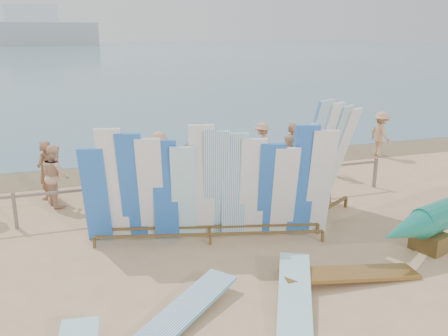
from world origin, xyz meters
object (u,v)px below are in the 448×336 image
object	(u,v)px
beachgoer_9	(262,145)
beachgoer_7	(290,151)
beachgoer_8	(290,162)
beachgoer_5	(201,145)
beach_chair_right	(181,185)
flat_board_c	(350,280)
beachgoer_1	(45,170)
beachgoer_extra_0	(381,134)
vendor_table	(283,215)
flat_board_e	(180,322)
side_surfboard_rack	(320,165)
beach_chair_left	(200,184)
beachgoer_2	(55,175)
beachgoer_10	(332,152)
beachgoer_3	(159,156)
flat_board_b	(294,307)
stroller	(231,176)
main_surfboard_rack	(210,189)
beachgoer_6	(219,163)
beachgoer_4	(208,164)

from	to	relation	value
beachgoer_9	beachgoer_7	bearing A→B (deg)	53.46
beachgoer_8	beachgoer_5	bearing A→B (deg)	-167.68
beachgoer_9	beachgoer_7	world-z (taller)	beachgoer_7
beachgoer_5	beach_chair_right	bearing A→B (deg)	-125.43
flat_board_c	beachgoer_1	xyz separation A→B (m)	(-5.52, 6.67, 0.83)
flat_board_c	beachgoer_extra_0	xyz separation A→B (m)	(6.25, 7.77, 0.85)
vendor_table	flat_board_e	bearing A→B (deg)	-133.03
side_surfboard_rack	beach_chair_left	distance (m)	3.81
beach_chair_right	beachgoer_7	distance (m)	3.73
beachgoer_2	beachgoer_10	distance (m)	8.45
vendor_table	beachgoer_2	xyz separation A→B (m)	(-5.08, 3.41, 0.49)
beachgoer_5	beachgoer_2	xyz separation A→B (m)	(-4.72, -2.38, 0.06)
beach_chair_right	beachgoer_8	world-z (taller)	beachgoer_8
flat_board_e	beachgoer_8	xyz separation A→B (m)	(4.70, 5.70, 0.81)
beachgoer_extra_0	beachgoer_3	size ratio (longest dim) A/B	1.08
side_surfboard_rack	beachgoer_8	bearing A→B (deg)	49.71
beachgoer_9	beachgoer_3	xyz separation A→B (m)	(-3.69, -0.53, 0.01)
flat_board_b	beachgoer_10	world-z (taller)	beachgoer_10
side_surfboard_rack	beachgoer_2	size ratio (longest dim) A/B	1.84
vendor_table	stroller	bearing A→B (deg)	97.79
main_surfboard_rack	beachgoer_1	distance (m)	5.45
flat_board_b	beachgoer_3	distance (m)	7.91
beach_chair_right	beachgoer_10	bearing A→B (deg)	-6.16
vendor_table	beachgoer_1	size ratio (longest dim) A/B	0.62
main_surfboard_rack	beachgoer_6	distance (m)	3.54
vendor_table	beachgoer_1	xyz separation A→B (m)	(-5.35, 4.06, 0.48)
flat_board_e	beachgoer_4	distance (m)	6.46
beachgoer_extra_0	beachgoer_8	xyz separation A→B (m)	(-4.92, -2.38, -0.04)
stroller	beachgoer_6	bearing A→B (deg)	176.22
main_surfboard_rack	beachgoer_1	world-z (taller)	main_surfboard_rack
vendor_table	flat_board_e	distance (m)	4.35
beachgoer_5	beachgoer_8	xyz separation A→B (m)	(1.87, -3.03, 0.03)
beachgoer_1	beachgoer_6	world-z (taller)	beachgoer_6
main_surfboard_rack	flat_board_b	world-z (taller)	main_surfboard_rack
vendor_table	beachgoer_3	size ratio (longest dim) A/B	0.66
beachgoer_1	beachgoer_extra_0	xyz separation A→B (m)	(11.78, 1.09, 0.02)
beach_chair_right	beachgoer_2	bearing A→B (deg)	168.52
beachgoer_5	beachgoer_10	world-z (taller)	beachgoer_10
beachgoer_5	beachgoer_4	size ratio (longest dim) A/B	0.88
beachgoer_9	beach_chair_left	bearing A→B (deg)	-11.96
beachgoer_10	beachgoer_3	xyz separation A→B (m)	(-5.39, 1.23, 0.00)
beachgoer_1	flat_board_e	bearing A→B (deg)	42.63
side_surfboard_rack	beachgoer_7	size ratio (longest dim) A/B	1.70
flat_board_e	beachgoer_1	bearing A→B (deg)	157.59
side_surfboard_rack	beachgoer_9	size ratio (longest dim) A/B	1.98
beachgoer_7	beach_chair_left	bearing A→B (deg)	-17.04
flat_board_c	beachgoer_6	xyz separation A→B (m)	(-0.72, 5.81, 0.84)
side_surfboard_rack	beachgoer_9	bearing A→B (deg)	52.29
stroller	beachgoer_3	world-z (taller)	beachgoer_3
flat_board_e	beach_chair_left	xyz separation A→B (m)	(2.05, 6.17, 0.25)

